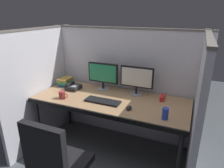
# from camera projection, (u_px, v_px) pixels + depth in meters

# --- Properties ---
(ground_plane) EXTENTS (8.00, 8.00, 0.00)m
(ground_plane) POSITION_uv_depth(u_px,v_px,m) (101.00, 162.00, 2.48)
(ground_plane) COLOR #4C5156
(cubicle_partition_rear) EXTENTS (2.21, 0.06, 1.57)m
(cubicle_partition_rear) POSITION_uv_depth(u_px,v_px,m) (123.00, 84.00, 2.86)
(cubicle_partition_rear) COLOR silver
(cubicle_partition_rear) RESTS_ON ground
(cubicle_partition_left) EXTENTS (0.06, 1.41, 1.57)m
(cubicle_partition_left) POSITION_uv_depth(u_px,v_px,m) (42.00, 87.00, 2.76)
(cubicle_partition_left) COLOR silver
(cubicle_partition_left) RESTS_ON ground
(cubicle_partition_right) EXTENTS (0.06, 1.41, 1.57)m
(cubicle_partition_right) POSITION_uv_depth(u_px,v_px,m) (197.00, 114.00, 2.02)
(cubicle_partition_right) COLOR silver
(cubicle_partition_right) RESTS_ON ground
(desk) EXTENTS (1.90, 0.80, 0.74)m
(desk) POSITION_uv_depth(u_px,v_px,m) (110.00, 103.00, 2.50)
(desk) COLOR #997551
(desk) RESTS_ON ground
(monitor_left) EXTENTS (0.43, 0.17, 0.37)m
(monitor_left) POSITION_uv_depth(u_px,v_px,m) (103.00, 74.00, 2.73)
(monitor_left) COLOR gray
(monitor_left) RESTS_ON desk
(monitor_right) EXTENTS (0.43, 0.17, 0.37)m
(monitor_right) POSITION_uv_depth(u_px,v_px,m) (137.00, 79.00, 2.55)
(monitor_right) COLOR gray
(monitor_right) RESTS_ON desk
(keyboard_main) EXTENTS (0.43, 0.15, 0.02)m
(keyboard_main) POSITION_uv_depth(u_px,v_px,m) (103.00, 101.00, 2.40)
(keyboard_main) COLOR black
(keyboard_main) RESTS_ON desk
(computer_mouse) EXTENTS (0.06, 0.10, 0.04)m
(computer_mouse) POSITION_uv_depth(u_px,v_px,m) (129.00, 108.00, 2.22)
(computer_mouse) COLOR black
(computer_mouse) RESTS_ON desk
(soda_can) EXTENTS (0.07, 0.07, 0.12)m
(soda_can) POSITION_uv_depth(u_px,v_px,m) (165.00, 114.00, 2.00)
(soda_can) COLOR #263FB2
(soda_can) RESTS_ON desk
(red_stapler) EXTENTS (0.04, 0.15, 0.06)m
(red_stapler) POSITION_uv_depth(u_px,v_px,m) (162.00, 98.00, 2.46)
(red_stapler) COLOR red
(red_stapler) RESTS_ON desk
(book_stack) EXTENTS (0.16, 0.23, 0.11)m
(book_stack) POSITION_uv_depth(u_px,v_px,m) (66.00, 82.00, 2.94)
(book_stack) COLOR #1E478C
(book_stack) RESTS_ON desk
(coffee_mug) EXTENTS (0.13, 0.08, 0.09)m
(coffee_mug) POSITION_uv_depth(u_px,v_px,m) (62.00, 95.00, 2.49)
(coffee_mug) COLOR #993333
(coffee_mug) RESTS_ON desk
(desk_phone) EXTENTS (0.17, 0.19, 0.09)m
(desk_phone) POSITION_uv_depth(u_px,v_px,m) (73.00, 87.00, 2.79)
(desk_phone) COLOR black
(desk_phone) RESTS_ON desk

